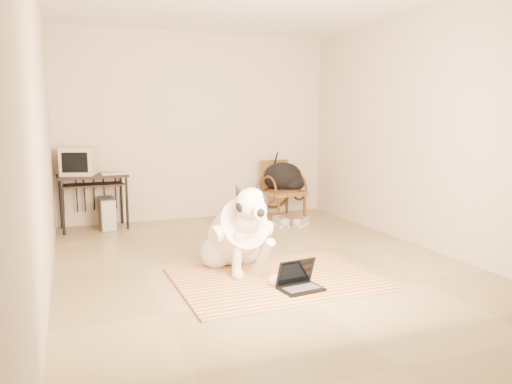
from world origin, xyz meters
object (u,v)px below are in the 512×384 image
laptop (299,282)px  backpack (285,178)px  rattan_chair (281,189)px  computer_desk (93,183)px  dog (238,234)px  pc_tower (107,213)px  crt_monitor (79,161)px

laptop → backpack: size_ratio=0.65×
rattan_chair → backpack: 0.17m
laptop → computer_desk: size_ratio=0.43×
backpack → dog: bearing=-123.1°
dog → computer_desk: 2.75m
computer_desk → pc_tower: (0.16, -0.04, -0.42)m
laptop → rattan_chair: rattan_chair is taller
computer_desk → crt_monitor: bearing=168.4°
dog → crt_monitor: (-1.37, 2.49, 0.55)m
laptop → computer_desk: computer_desk is taller
pc_tower → rattan_chair: (2.53, -0.05, 0.21)m
laptop → crt_monitor: (-1.69, 3.20, 0.84)m
dog → crt_monitor: 2.90m
crt_monitor → pc_tower: bearing=-12.4°
laptop → pc_tower: bearing=113.5°
crt_monitor → dog: bearing=-61.2°
laptop → computer_desk: bearing=115.7°
laptop → pc_tower: pc_tower is taller
rattan_chair → crt_monitor: bearing=177.5°
dog → laptop: (0.32, -0.71, -0.29)m
pc_tower → backpack: bearing=-1.1°
rattan_chair → backpack: rattan_chair is taller
crt_monitor → rattan_chair: crt_monitor is taller
dog → computer_desk: bearing=116.1°
laptop → backpack: backpack is taller
dog → crt_monitor: crt_monitor is taller
computer_desk → backpack: bearing=-1.9°
crt_monitor → backpack: bearing=-2.4°
pc_tower → rattan_chair: size_ratio=0.54×
computer_desk → rattan_chair: bearing=-2.0°
laptop → computer_desk: 3.56m
computer_desk → backpack: backpack is taller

